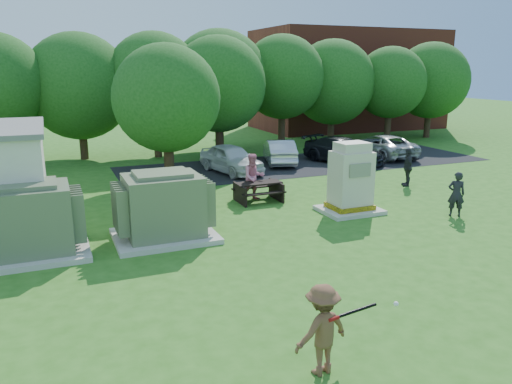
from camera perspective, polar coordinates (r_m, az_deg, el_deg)
name	(u,v)px	position (r m, az deg, el deg)	size (l,w,h in m)	color
ground	(319,280)	(12.49, 7.20, -9.96)	(120.00, 120.00, 0.00)	#2D6619
brick_building	(348,80)	(43.86, 10.42, 12.49)	(15.00, 8.00, 8.00)	maroon
parking_strip	(308,164)	(27.09, 5.94, 3.26)	(20.00, 6.00, 0.01)	#232326
transformer_left	(29,222)	(14.93, -24.54, -3.14)	(3.00, 2.40, 2.07)	beige
transformer_right	(164,208)	(15.21, -10.52, -1.77)	(3.00, 2.40, 2.07)	beige
generator_cabinet	(351,182)	(18.00, 10.77, 1.13)	(2.07, 1.69, 2.52)	beige
picnic_table	(258,189)	(19.25, 0.28, 0.30)	(1.77, 1.33, 0.76)	black
batter	(322,330)	(8.72, 7.55, -15.33)	(1.04, 0.60, 1.60)	brown
person_by_generator	(456,194)	(18.62, 21.91, -0.22)	(0.58, 0.38, 1.58)	black
person_at_picnic	(254,177)	(19.41, -0.28, 1.73)	(0.88, 0.69, 1.82)	#D16E89
person_walking_right	(408,167)	(22.71, 16.94, 2.73)	(0.97, 0.40, 1.65)	#28272D
car_white	(231,159)	(24.57, -2.86, 3.84)	(1.65, 4.09, 1.39)	silver
car_silver_a	(279,152)	(26.85, 2.69, 4.64)	(1.40, 4.01, 1.32)	silver
car_dark	(343,150)	(27.46, 9.92, 4.70)	(1.91, 4.69, 1.36)	black
car_silver_b	(382,146)	(29.76, 14.24, 5.14)	(2.17, 4.70, 1.31)	#AAAAAF
batting_equipment	(359,311)	(8.84, 11.71, -13.17)	(1.37, 0.30, 0.14)	black
tree_row	(186,83)	(29.34, -7.97, 12.19)	(41.30, 13.30, 7.30)	#47301E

